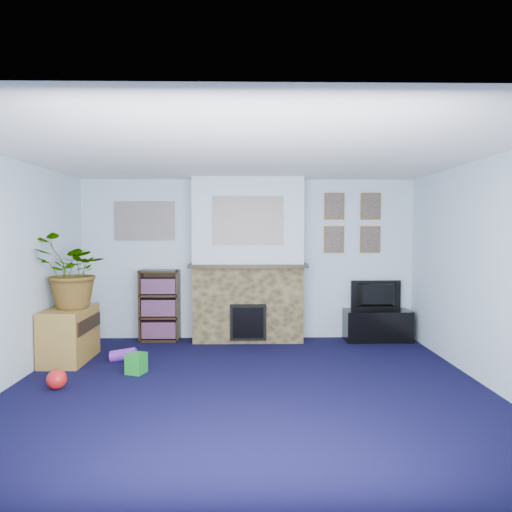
{
  "coord_description": "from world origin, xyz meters",
  "views": [
    {
      "loc": [
        0.0,
        -4.64,
        1.64
      ],
      "look_at": [
        0.1,
        0.87,
        1.33
      ],
      "focal_mm": 32.0,
      "sensor_mm": 36.0,
      "label": 1
    }
  ],
  "objects_px": {
    "bookshelf": "(160,307)",
    "tv_stand": "(377,326)",
    "television": "(377,295)",
    "sideboard": "(70,333)"
  },
  "relations": [
    {
      "from": "bookshelf",
      "to": "tv_stand",
      "type": "bearing_deg",
      "value": -1.36
    },
    {
      "from": "television",
      "to": "bookshelf",
      "type": "relative_size",
      "value": 0.72
    },
    {
      "from": "tv_stand",
      "to": "sideboard",
      "type": "height_order",
      "value": "sideboard"
    },
    {
      "from": "tv_stand",
      "to": "sideboard",
      "type": "relative_size",
      "value": 1.12
    },
    {
      "from": "tv_stand",
      "to": "television",
      "type": "relative_size",
      "value": 1.28
    },
    {
      "from": "bookshelf",
      "to": "sideboard",
      "type": "xyz_separation_m",
      "value": [
        -0.93,
        -1.05,
        -0.15
      ]
    },
    {
      "from": "bookshelf",
      "to": "sideboard",
      "type": "bearing_deg",
      "value": -131.33
    },
    {
      "from": "sideboard",
      "to": "television",
      "type": "bearing_deg",
      "value": 13.5
    },
    {
      "from": "tv_stand",
      "to": "sideboard",
      "type": "xyz_separation_m",
      "value": [
        -4.16,
        -0.98,
        0.12
      ]
    },
    {
      "from": "television",
      "to": "bookshelf",
      "type": "bearing_deg",
      "value": -2.24
    }
  ]
}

